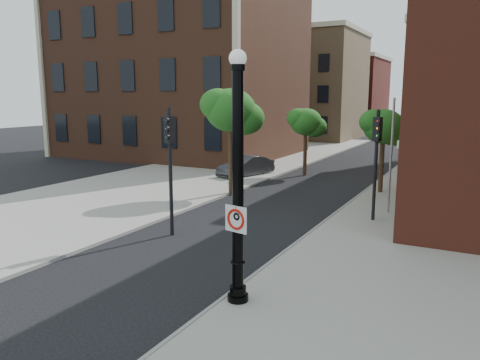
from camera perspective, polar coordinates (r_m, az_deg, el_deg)
The scene contains 16 objects.
ground at distance 13.54m, azimuth -8.64°, elevation -11.98°, with size 120.00×120.00×0.00m, color black.
sidewalk_right at distance 20.70m, azimuth 22.78°, elevation -4.63°, with size 8.00×60.00×0.12m, color gray.
sidewalk_left at distance 32.92m, azimuth -2.67°, elevation 1.48°, with size 10.00×50.00×0.12m, color gray.
curb_edge at distance 21.36m, azimuth 12.18°, elevation -3.57°, with size 0.10×60.00×0.14m, color gray.
victorian_building at distance 41.50m, azimuth -7.07°, elevation 15.27°, with size 18.60×14.60×17.95m.
bg_building_tan_a at distance 57.45m, azimuth 8.13°, elevation 11.10°, with size 12.00×12.00×12.00m, color #92744F.
bg_building_red at distance 70.76m, azimuth 12.02°, elevation 10.01°, with size 12.00×12.00×10.00m, color maroon.
lamppost at distance 11.05m, azimuth -0.27°, elevation -1.58°, with size 0.52×0.52×6.13m.
no_parking_sign at distance 11.04m, azimuth -0.49°, elevation -4.77°, with size 0.63×0.16×0.64m.
parked_car at distance 29.59m, azimuth 0.73°, elevation 1.66°, with size 1.39×4.00×1.32m, color #313137.
traffic_signal_left at distance 16.98m, azimuth -8.56°, elevation 3.59°, with size 0.34×0.40×4.68m.
traffic_signal_right at distance 19.27m, azimuth 16.31°, elevation 3.82°, with size 0.36×0.40×4.55m.
utility_pole at distance 20.82m, azimuth 17.93°, elevation 2.62°, with size 0.10×0.10×5.01m, color #999999.
street_tree_a at distance 23.80m, azimuth -1.02°, elevation 8.36°, with size 3.02×2.73×5.45m.
street_tree_b at distance 30.12m, azimuth 8.10°, elevation 6.93°, with size 2.39×2.16×4.30m.
street_tree_c at distance 25.16m, azimuth 17.17°, elevation 6.14°, with size 2.45×2.22×4.42m.
Camera 1 is at (7.54, -10.01, 5.11)m, focal length 35.00 mm.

